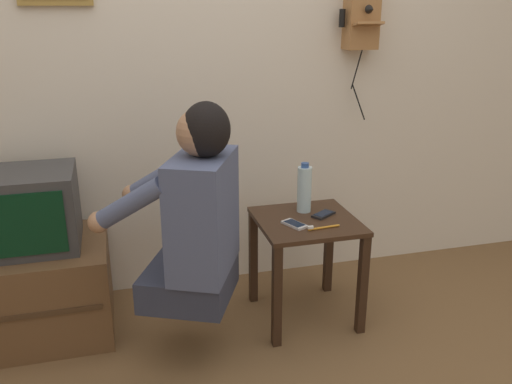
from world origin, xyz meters
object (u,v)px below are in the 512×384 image
cell_phone_spare (323,214)px  water_bottle (304,189)px  person (196,215)px  toothbrush (321,227)px  wall_phone_antique (362,14)px  cell_phone_held (294,224)px  television (25,210)px

cell_phone_spare → water_bottle: (-0.07, 0.08, 0.11)m
person → water_bottle: 0.65m
water_bottle → person: bearing=-153.6°
cell_phone_spare → toothbrush: bearing=-58.3°
person → wall_phone_antique: (0.99, 0.63, 0.78)m
cell_phone_held → wall_phone_antique: bearing=19.7°
person → cell_phone_spare: person is taller
cell_phone_spare → water_bottle: size_ratio=0.55×
person → water_bottle: person is taller
wall_phone_antique → toothbrush: 1.16m
wall_phone_antique → cell_phone_spare: bearing=-128.8°
cell_phone_spare → water_bottle: water_bottle is taller
television → cell_phone_held: 1.22m
cell_phone_spare → wall_phone_antique: bearing=108.0°
toothbrush → water_bottle: bearing=-4.9°
person → wall_phone_antique: wall_phone_antique is taller
person → cell_phone_held: person is taller
person → television: 0.81m
wall_phone_antique → water_bottle: (-0.41, -0.34, -0.81)m
wall_phone_antique → cell_phone_spare: size_ratio=5.59×
wall_phone_antique → cell_phone_held: (-0.52, -0.51, -0.92)m
wall_phone_antique → water_bottle: 0.97m
water_bottle → cell_phone_held: bearing=-122.5°
cell_phone_spare → cell_phone_held: bearing=-98.3°
television → cell_phone_spare: television is taller
person → wall_phone_antique: size_ratio=1.12×
television → cell_phone_held: bearing=-12.6°
person → cell_phone_spare: (0.65, 0.21, -0.14)m
television → wall_phone_antique: wall_phone_antique is taller
cell_phone_held → water_bottle: (0.10, 0.16, 0.11)m
cell_phone_held → toothbrush: bearing=-58.8°
television → wall_phone_antique: (1.71, 0.24, 0.83)m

